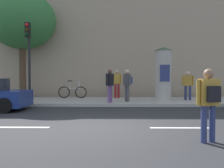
{
  "coord_description": "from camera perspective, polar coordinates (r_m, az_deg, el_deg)",
  "views": [
    {
      "loc": [
        0.5,
        -7.44,
        1.55
      ],
      "look_at": [
        0.34,
        2.0,
        1.23
      ],
      "focal_mm": 40.5,
      "sensor_mm": 36.0,
      "label": 1
    }
  ],
  "objects": [
    {
      "name": "lane_markings",
      "position": [
        7.62,
        -2.84,
        -9.79
      ],
      "size": [
        25.8,
        0.16,
        0.01
      ],
      "color": "silver",
      "rests_on": "ground_plane"
    },
    {
      "name": "pedestrian_tallest",
      "position": [
        15.0,
        16.76,
        0.19
      ],
      "size": [
        0.61,
        0.43,
        1.63
      ],
      "color": "navy",
      "rests_on": "sidewalk_curb"
    },
    {
      "name": "ground_plane",
      "position": [
        7.62,
        -2.84,
        -9.82
      ],
      "size": [
        80.0,
        80.0,
        0.0
      ],
      "primitive_type": "plane",
      "color": "#2B2B2D"
    },
    {
      "name": "pedestrian_in_light_jacket",
      "position": [
        13.6,
        3.5,
        0.37
      ],
      "size": [
        0.5,
        0.58,
        1.72
      ],
      "color": "#4C4C51",
      "rests_on": "sidewalk_curb"
    },
    {
      "name": "building_backdrop",
      "position": [
        19.65,
        -0.51,
        10.25
      ],
      "size": [
        36.0,
        5.0,
        8.79
      ],
      "primitive_type": "cube",
      "color": "tan",
      "rests_on": "ground_plane"
    },
    {
      "name": "pedestrian_near_pole",
      "position": [
        15.7,
        1.14,
        0.57
      ],
      "size": [
        0.56,
        0.28,
        1.76
      ],
      "color": "maroon",
      "rests_on": "sidewalk_curb"
    },
    {
      "name": "poster_column",
      "position": [
        14.2,
        11.49,
        2.32
      ],
      "size": [
        0.97,
        0.97,
        2.98
      ],
      "color": "#B2ADA3",
      "rests_on": "sidewalk_curb"
    },
    {
      "name": "bicycle_leaning",
      "position": [
        15.87,
        -8.91,
        -1.75
      ],
      "size": [
        1.77,
        0.1,
        1.09
      ],
      "color": "black",
      "rests_on": "sidewalk_curb"
    },
    {
      "name": "pedestrian_in_red_top",
      "position": [
        6.21,
        21.04,
        -3.08
      ],
      "size": [
        0.6,
        0.47,
        1.71
      ],
      "color": "navy",
      "rests_on": "ground_plane"
    },
    {
      "name": "traffic_light",
      "position": [
        13.49,
        -18.35,
        7.54
      ],
      "size": [
        0.24,
        0.45,
        4.05
      ],
      "color": "black",
      "rests_on": "sidewalk_curb"
    },
    {
      "name": "street_tree",
      "position": [
        17.2,
        -19.64,
        13.28
      ],
      "size": [
        4.19,
        4.19,
        6.63
      ],
      "color": "#4C3826",
      "rests_on": "sidewalk_curb"
    },
    {
      "name": "sidewalk_curb",
      "position": [
        14.52,
        -1.01,
        -3.9
      ],
      "size": [
        36.0,
        4.0,
        0.15
      ],
      "primitive_type": "cube",
      "color": "#B2ADA3",
      "rests_on": "ground_plane"
    },
    {
      "name": "pedestrian_with_bag",
      "position": [
        13.04,
        -0.5,
        0.32
      ],
      "size": [
        0.41,
        0.61,
        1.74
      ],
      "color": "#724C84",
      "rests_on": "sidewalk_curb"
    }
  ]
}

